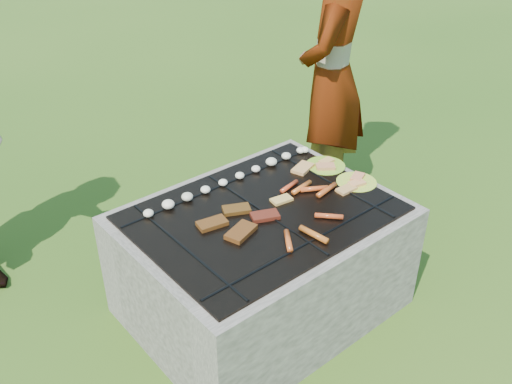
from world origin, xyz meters
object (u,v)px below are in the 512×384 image
plate_near (357,182)px  cook (332,78)px  plate_far (325,166)px  fire_pit (262,265)px

plate_near → cook: bearing=54.0°
cook → plate_near: bearing=24.8°
plate_far → cook: size_ratio=0.13×
plate_far → plate_near: size_ratio=0.82×
fire_pit → cook: cook is taller
fire_pit → cook: (1.03, 0.55, 0.60)m
fire_pit → plate_near: 0.66m
fire_pit → plate_near: size_ratio=4.77×
fire_pit → plate_far: bearing=12.4°
plate_near → cook: (0.47, 0.65, 0.27)m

